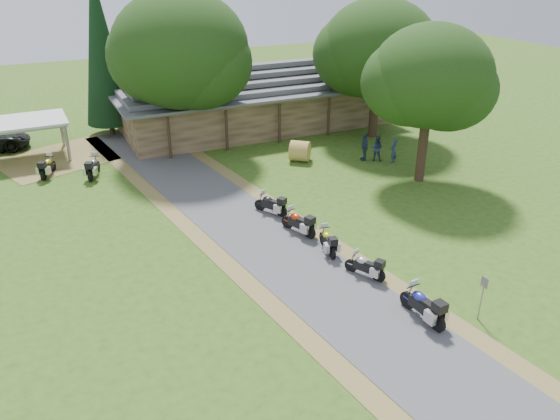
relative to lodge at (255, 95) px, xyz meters
name	(u,v)px	position (x,y,z in m)	size (l,w,h in m)	color
ground	(352,309)	(-6.00, -24.00, -2.45)	(120.00, 120.00, 0.00)	#304E16
driveway	(294,263)	(-6.50, -20.00, -2.45)	(46.00, 46.00, 0.00)	#3F3E41
lodge	(255,95)	(0.00, 0.00, 0.00)	(21.40, 9.40, 4.90)	brown
carport	(21,140)	(-16.83, -0.31, -1.16)	(5.96, 3.98, 2.58)	silver
motorcycle_row_a	(423,304)	(-3.97, -25.67, -1.75)	(2.05, 0.67, 1.40)	#242998
motorcycle_row_b	(365,265)	(-4.29, -22.26, -1.87)	(1.69, 0.55, 1.16)	#A7A9AF
motorcycle_row_c	(328,240)	(-4.66, -19.70, -1.85)	(1.75, 0.57, 1.20)	#C9C613
motorcycle_row_d	(298,221)	(-5.07, -17.54, -1.80)	(1.91, 0.62, 1.30)	red
motorcycle_row_e	(271,203)	(-5.40, -14.97, -1.84)	(1.79, 0.59, 1.23)	black
motorcycle_carport_a	(47,166)	(-15.60, -4.25, -1.80)	(1.91, 0.62, 1.31)	yellow
motorcycle_carport_b	(93,166)	(-13.07, -5.59, -1.77)	(1.99, 0.65, 1.36)	gray
person_a	(394,149)	(4.96, -11.37, -1.49)	(0.55, 0.39, 1.93)	#2B3853
person_b	(377,146)	(4.21, -10.54, -1.46)	(0.56, 0.41, 1.98)	#2B3853
person_c	(365,144)	(3.52, -10.14, -1.35)	(0.63, 0.45, 2.21)	#2B3853
hay_bale	(300,151)	(-0.38, -8.47, -1.78)	(1.34, 1.34, 1.23)	olive
sign_post	(481,298)	(-2.05, -26.59, -1.51)	(0.34, 0.06, 1.89)	gray
oak_lodge_left	(182,70)	(-6.52, -3.39, 3.05)	(8.85, 8.85, 10.99)	black
oak_lodge_right	(377,67)	(6.90, -6.08, 2.65)	(8.20, 8.20, 10.20)	black
oak_driveway	(428,98)	(4.63, -14.51, 2.60)	(6.83, 6.83, 10.09)	black
cedar_near	(102,54)	(-10.58, 2.77, 3.46)	(3.37, 3.37, 11.83)	black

